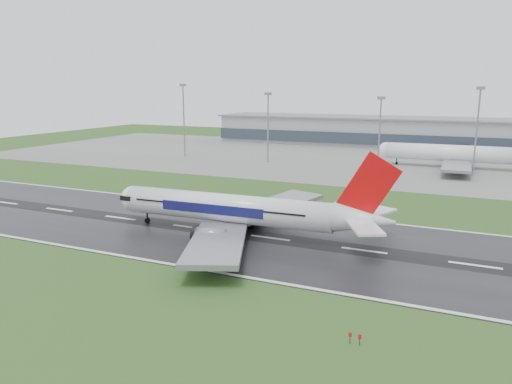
% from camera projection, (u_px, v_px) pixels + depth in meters
% --- Properties ---
extents(ground, '(520.00, 520.00, 0.00)m').
position_uv_depth(ground, '(364.00, 251.00, 94.38)').
color(ground, '#25471A').
rests_on(ground, ground).
extents(runway, '(400.00, 45.00, 0.10)m').
position_uv_depth(runway, '(364.00, 251.00, 94.37)').
color(runway, black).
rests_on(runway, ground).
extents(apron, '(400.00, 130.00, 0.08)m').
position_uv_depth(apron, '(423.00, 163.00, 206.10)').
color(apron, slate).
rests_on(apron, ground).
extents(terminal, '(240.00, 36.00, 15.00)m').
position_uv_depth(terminal, '(434.00, 134.00, 258.15)').
color(terminal, gray).
rests_on(terminal, ground).
extents(main_airliner, '(65.55, 62.65, 18.68)m').
position_uv_depth(main_airliner, '(244.00, 193.00, 102.84)').
color(main_airliner, silver).
rests_on(main_airliner, runway).
extents(parked_airliner, '(65.25, 60.90, 18.83)m').
position_uv_depth(parked_airliner, '(457.00, 144.00, 190.66)').
color(parked_airliner, white).
rests_on(parked_airliner, apron).
extents(floodmast_0, '(0.64, 0.64, 32.26)m').
position_uv_depth(floodmast_0, '(184.00, 122.00, 221.47)').
color(floodmast_0, gray).
rests_on(floodmast_0, ground).
extents(floodmast_1, '(0.64, 0.64, 28.54)m').
position_uv_depth(floodmast_1, '(268.00, 129.00, 205.23)').
color(floodmast_1, gray).
rests_on(floodmast_1, ground).
extents(floodmast_2, '(0.64, 0.64, 27.17)m').
position_uv_depth(floodmast_2, '(379.00, 135.00, 186.76)').
color(floodmast_2, gray).
rests_on(floodmast_2, ground).
extents(floodmast_3, '(0.64, 0.64, 30.85)m').
position_uv_depth(floodmast_3, '(476.00, 133.00, 172.77)').
color(floodmast_3, gray).
rests_on(floodmast_3, ground).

